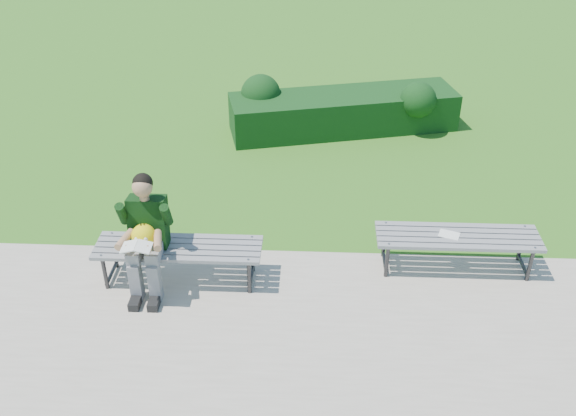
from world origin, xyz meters
The scene contains 7 objects.
ground centered at (0.00, 0.00, 0.00)m, with size 80.00×80.00×0.00m.
walkway centered at (0.00, -1.75, 0.01)m, with size 30.00×3.50×0.02m.
hedge centered at (0.59, 3.45, 0.35)m, with size 3.73×1.73×0.89m.
bench_left centered at (-1.25, -0.58, 0.42)m, with size 1.80×0.50×0.46m.
bench_right centered at (1.80, -0.23, 0.42)m, with size 1.80×0.50×0.46m.
seated_boy centered at (-1.55, -0.68, 0.71)m, with size 0.56×0.76×1.31m.
paper_sheet centered at (1.70, -0.23, 0.47)m, with size 0.26×0.23×0.01m.
Camera 1 is at (0.19, -6.14, 4.50)m, focal length 40.00 mm.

